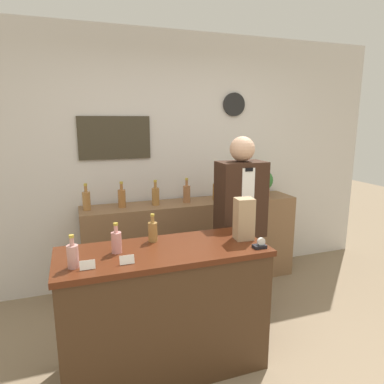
{
  "coord_description": "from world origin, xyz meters",
  "views": [
    {
      "loc": [
        -0.96,
        -1.62,
        1.8
      ],
      "look_at": [
        0.0,
        1.13,
        1.17
      ],
      "focal_mm": 32.0,
      "sensor_mm": 36.0,
      "label": 1
    }
  ],
  "objects_px": {
    "paper_bag": "(244,219)",
    "tape_dispenser": "(260,245)",
    "shopkeeper": "(240,229)",
    "potted_plant": "(262,182)"
  },
  "relations": [
    {
      "from": "potted_plant",
      "to": "tape_dispenser",
      "type": "height_order",
      "value": "potted_plant"
    },
    {
      "from": "potted_plant",
      "to": "paper_bag",
      "type": "xyz_separation_m",
      "value": [
        -0.85,
        -1.19,
        -0.02
      ]
    },
    {
      "from": "tape_dispenser",
      "to": "paper_bag",
      "type": "bearing_deg",
      "value": 96.88
    },
    {
      "from": "potted_plant",
      "to": "paper_bag",
      "type": "relative_size",
      "value": 1.0
    },
    {
      "from": "tape_dispenser",
      "to": "shopkeeper",
      "type": "bearing_deg",
      "value": 73.78
    },
    {
      "from": "paper_bag",
      "to": "tape_dispenser",
      "type": "distance_m",
      "value": 0.24
    },
    {
      "from": "potted_plant",
      "to": "tape_dispenser",
      "type": "distance_m",
      "value": 1.62
    },
    {
      "from": "shopkeeper",
      "to": "paper_bag",
      "type": "xyz_separation_m",
      "value": [
        -0.22,
        -0.49,
        0.25
      ]
    },
    {
      "from": "shopkeeper",
      "to": "paper_bag",
      "type": "relative_size",
      "value": 5.33
    },
    {
      "from": "potted_plant",
      "to": "paper_bag",
      "type": "distance_m",
      "value": 1.46
    }
  ]
}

